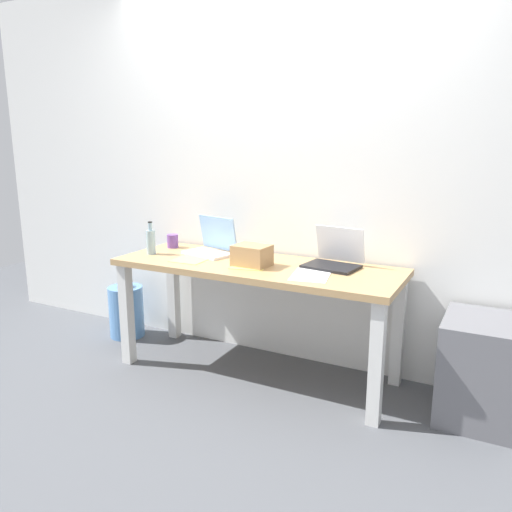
{
  "coord_description": "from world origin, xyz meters",
  "views": [
    {
      "loc": [
        1.41,
        -2.73,
        1.49
      ],
      "look_at": [
        0.0,
        0.0,
        0.78
      ],
      "focal_mm": 35.46,
      "sensor_mm": 36.0,
      "label": 1
    }
  ],
  "objects_px": {
    "laptop_right": "(334,258)",
    "computer_mouse": "(245,254)",
    "filing_cabinet": "(480,369)",
    "coffee_mug": "(173,241)",
    "water_cooler_jug": "(126,311)",
    "desk": "(256,280)",
    "beer_bottle": "(151,241)",
    "laptop_left": "(212,245)",
    "cardboard_box": "(251,255)"
  },
  "relations": [
    {
      "from": "cardboard_box",
      "to": "water_cooler_jug",
      "type": "distance_m",
      "value": 1.34
    },
    {
      "from": "desk",
      "to": "water_cooler_jug",
      "type": "bearing_deg",
      "value": 174.8
    },
    {
      "from": "desk",
      "to": "cardboard_box",
      "type": "relative_size",
      "value": 8.4
    },
    {
      "from": "laptop_right",
      "to": "water_cooler_jug",
      "type": "distance_m",
      "value": 1.75
    },
    {
      "from": "computer_mouse",
      "to": "coffee_mug",
      "type": "height_order",
      "value": "coffee_mug"
    },
    {
      "from": "desk",
      "to": "beer_bottle",
      "type": "height_order",
      "value": "beer_bottle"
    },
    {
      "from": "laptop_right",
      "to": "computer_mouse",
      "type": "xyz_separation_m",
      "value": [
        -0.61,
        -0.02,
        -0.03
      ]
    },
    {
      "from": "cardboard_box",
      "to": "filing_cabinet",
      "type": "height_order",
      "value": "cardboard_box"
    },
    {
      "from": "laptop_left",
      "to": "computer_mouse",
      "type": "bearing_deg",
      "value": 6.0
    },
    {
      "from": "water_cooler_jug",
      "to": "filing_cabinet",
      "type": "distance_m",
      "value": 2.51
    },
    {
      "from": "laptop_left",
      "to": "cardboard_box",
      "type": "bearing_deg",
      "value": -23.28
    },
    {
      "from": "laptop_right",
      "to": "filing_cabinet",
      "type": "relative_size",
      "value": 0.61
    },
    {
      "from": "filing_cabinet",
      "to": "laptop_left",
      "type": "bearing_deg",
      "value": 178.49
    },
    {
      "from": "desk",
      "to": "beer_bottle",
      "type": "relative_size",
      "value": 8.09
    },
    {
      "from": "laptop_right",
      "to": "cardboard_box",
      "type": "distance_m",
      "value": 0.51
    },
    {
      "from": "laptop_left",
      "to": "computer_mouse",
      "type": "height_order",
      "value": "laptop_left"
    },
    {
      "from": "coffee_mug",
      "to": "filing_cabinet",
      "type": "relative_size",
      "value": 0.17
    },
    {
      "from": "laptop_left",
      "to": "cardboard_box",
      "type": "distance_m",
      "value": 0.43
    },
    {
      "from": "coffee_mug",
      "to": "beer_bottle",
      "type": "bearing_deg",
      "value": -90.28
    },
    {
      "from": "water_cooler_jug",
      "to": "computer_mouse",
      "type": "bearing_deg",
      "value": 1.71
    },
    {
      "from": "laptop_left",
      "to": "cardboard_box",
      "type": "height_order",
      "value": "laptop_left"
    },
    {
      "from": "coffee_mug",
      "to": "water_cooler_jug",
      "type": "relative_size",
      "value": 0.21
    },
    {
      "from": "coffee_mug",
      "to": "water_cooler_jug",
      "type": "distance_m",
      "value": 0.72
    },
    {
      "from": "desk",
      "to": "filing_cabinet",
      "type": "relative_size",
      "value": 3.2
    },
    {
      "from": "beer_bottle",
      "to": "computer_mouse",
      "type": "distance_m",
      "value": 0.64
    },
    {
      "from": "laptop_left",
      "to": "desk",
      "type": "bearing_deg",
      "value": -16.0
    },
    {
      "from": "beer_bottle",
      "to": "filing_cabinet",
      "type": "xyz_separation_m",
      "value": [
        2.09,
        0.15,
        -0.54
      ]
    },
    {
      "from": "beer_bottle",
      "to": "computer_mouse",
      "type": "bearing_deg",
      "value": 19.95
    },
    {
      "from": "laptop_right",
      "to": "computer_mouse",
      "type": "distance_m",
      "value": 0.62
    },
    {
      "from": "desk",
      "to": "laptop_left",
      "type": "distance_m",
      "value": 0.44
    },
    {
      "from": "beer_bottle",
      "to": "water_cooler_jug",
      "type": "bearing_deg",
      "value": 156.23
    },
    {
      "from": "beer_bottle",
      "to": "water_cooler_jug",
      "type": "height_order",
      "value": "beer_bottle"
    },
    {
      "from": "beer_bottle",
      "to": "water_cooler_jug",
      "type": "distance_m",
      "value": 0.78
    },
    {
      "from": "filing_cabinet",
      "to": "laptop_right",
      "type": "bearing_deg",
      "value": 174.34
    },
    {
      "from": "cardboard_box",
      "to": "filing_cabinet",
      "type": "bearing_deg",
      "value": 5.33
    },
    {
      "from": "computer_mouse",
      "to": "filing_cabinet",
      "type": "relative_size",
      "value": 0.18
    },
    {
      "from": "beer_bottle",
      "to": "cardboard_box",
      "type": "height_order",
      "value": "beer_bottle"
    },
    {
      "from": "laptop_right",
      "to": "computer_mouse",
      "type": "bearing_deg",
      "value": -178.54
    },
    {
      "from": "desk",
      "to": "computer_mouse",
      "type": "xyz_separation_m",
      "value": [
        -0.16,
        0.14,
        0.12
      ]
    },
    {
      "from": "laptop_right",
      "to": "filing_cabinet",
      "type": "height_order",
      "value": "laptop_right"
    },
    {
      "from": "beer_bottle",
      "to": "water_cooler_jug",
      "type": "xyz_separation_m",
      "value": [
        -0.43,
        0.19,
        -0.62
      ]
    },
    {
      "from": "laptop_left",
      "to": "beer_bottle",
      "type": "height_order",
      "value": "laptop_left"
    },
    {
      "from": "computer_mouse",
      "to": "laptop_left",
      "type": "bearing_deg",
      "value": -145.69
    },
    {
      "from": "beer_bottle",
      "to": "coffee_mug",
      "type": "height_order",
      "value": "beer_bottle"
    },
    {
      "from": "laptop_right",
      "to": "coffee_mug",
      "type": "height_order",
      "value": "laptop_right"
    },
    {
      "from": "computer_mouse",
      "to": "filing_cabinet",
      "type": "xyz_separation_m",
      "value": [
        1.48,
        -0.07,
        -0.47
      ]
    },
    {
      "from": "desk",
      "to": "beer_bottle",
      "type": "xyz_separation_m",
      "value": [
        -0.76,
        -0.08,
        0.19
      ]
    },
    {
      "from": "cardboard_box",
      "to": "water_cooler_jug",
      "type": "height_order",
      "value": "cardboard_box"
    },
    {
      "from": "desk",
      "to": "cardboard_box",
      "type": "xyz_separation_m",
      "value": [
        -0.0,
        -0.06,
        0.17
      ]
    },
    {
      "from": "laptop_left",
      "to": "computer_mouse",
      "type": "relative_size",
      "value": 3.7
    }
  ]
}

